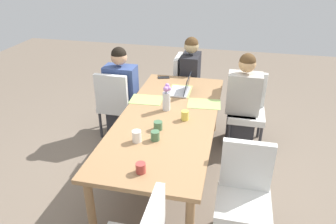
{
  "coord_description": "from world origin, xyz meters",
  "views": [
    {
      "loc": [
        2.81,
        0.63,
        2.27
      ],
      "look_at": [
        0.0,
        0.0,
        0.78
      ],
      "focal_mm": 34.1,
      "sensor_mm": 36.0,
      "label": 1
    }
  ],
  "objects_px": {
    "chair_far_right_near": "(244,191)",
    "coffee_mug_far_left": "(141,168)",
    "person_far_left_near": "(242,106)",
    "coffee_mug_centre_right": "(185,115)",
    "person_head_left_left_far": "(190,83)",
    "flower_vase": "(167,98)",
    "coffee_mug_near_right": "(155,136)",
    "dining_table": "(168,122)",
    "coffee_mug_centre_left": "(137,136)",
    "chair_head_left_left_far": "(186,83)",
    "laptop_head_left_left_far": "(182,89)",
    "phone_black": "(164,78)",
    "person_near_left_mid": "(122,97)",
    "coffee_mug_near_left": "(158,125)",
    "chair_near_left_mid": "(116,101)",
    "chair_far_left_near": "(247,106)"
  },
  "relations": [
    {
      "from": "chair_near_left_mid",
      "to": "person_near_left_mid",
      "type": "bearing_deg",
      "value": 141.24
    },
    {
      "from": "laptop_head_left_left_far",
      "to": "person_near_left_mid",
      "type": "bearing_deg",
      "value": -98.63
    },
    {
      "from": "chair_head_left_left_far",
      "to": "coffee_mug_near_left",
      "type": "xyz_separation_m",
      "value": [
        1.75,
        0.03,
        0.27
      ]
    },
    {
      "from": "chair_head_left_left_far",
      "to": "chair_far_right_near",
      "type": "relative_size",
      "value": 1.0
    },
    {
      "from": "person_head_left_left_far",
      "to": "phone_black",
      "type": "distance_m",
      "value": 0.52
    },
    {
      "from": "laptop_head_left_left_far",
      "to": "chair_far_left_near",
      "type": "bearing_deg",
      "value": 109.64
    },
    {
      "from": "flower_vase",
      "to": "coffee_mug_near_right",
      "type": "relative_size",
      "value": 3.33
    },
    {
      "from": "coffee_mug_centre_right",
      "to": "person_near_left_mid",
      "type": "bearing_deg",
      "value": -128.85
    },
    {
      "from": "chair_near_left_mid",
      "to": "chair_far_left_near",
      "type": "bearing_deg",
      "value": 97.91
    },
    {
      "from": "coffee_mug_near_right",
      "to": "coffee_mug_centre_right",
      "type": "relative_size",
      "value": 0.91
    },
    {
      "from": "person_near_left_mid",
      "to": "coffee_mug_centre_right",
      "type": "relative_size",
      "value": 12.28
    },
    {
      "from": "laptop_head_left_left_far",
      "to": "coffee_mug_near_left",
      "type": "height_order",
      "value": "laptop_head_left_left_far"
    },
    {
      "from": "chair_far_left_near",
      "to": "coffee_mug_far_left",
      "type": "xyz_separation_m",
      "value": [
        1.83,
        -0.82,
        0.27
      ]
    },
    {
      "from": "person_head_left_left_far",
      "to": "coffee_mug_far_left",
      "type": "bearing_deg",
      "value": -0.37
    },
    {
      "from": "person_near_left_mid",
      "to": "chair_head_left_left_far",
      "type": "xyz_separation_m",
      "value": [
        -0.73,
        0.72,
        -0.03
      ]
    },
    {
      "from": "dining_table",
      "to": "chair_far_right_near",
      "type": "bearing_deg",
      "value": 48.28
    },
    {
      "from": "person_near_left_mid",
      "to": "laptop_head_left_left_far",
      "type": "xyz_separation_m",
      "value": [
        0.12,
        0.81,
        0.24
      ]
    },
    {
      "from": "person_head_left_left_far",
      "to": "coffee_mug_far_left",
      "type": "height_order",
      "value": "person_head_left_left_far"
    },
    {
      "from": "coffee_mug_near_left",
      "to": "coffee_mug_centre_right",
      "type": "relative_size",
      "value": 0.87
    },
    {
      "from": "person_far_left_near",
      "to": "dining_table",
      "type": "bearing_deg",
      "value": -42.5
    },
    {
      "from": "chair_far_left_near",
      "to": "laptop_head_left_left_far",
      "type": "height_order",
      "value": "laptop_head_left_left_far"
    },
    {
      "from": "person_far_left_near",
      "to": "coffee_mug_centre_right",
      "type": "distance_m",
      "value": 1.06
    },
    {
      "from": "person_far_left_near",
      "to": "chair_near_left_mid",
      "type": "xyz_separation_m",
      "value": [
        0.16,
        -1.6,
        -0.03
      ]
    },
    {
      "from": "person_far_left_near",
      "to": "chair_head_left_left_far",
      "type": "relative_size",
      "value": 1.33
    },
    {
      "from": "chair_far_right_near",
      "to": "coffee_mug_far_left",
      "type": "distance_m",
      "value": 0.87
    },
    {
      "from": "chair_far_right_near",
      "to": "coffee_mug_far_left",
      "type": "height_order",
      "value": "chair_far_right_near"
    },
    {
      "from": "person_near_left_mid",
      "to": "coffee_mug_near_left",
      "type": "bearing_deg",
      "value": 36.32
    },
    {
      "from": "chair_far_left_near",
      "to": "coffee_mug_far_left",
      "type": "height_order",
      "value": "chair_far_left_near"
    },
    {
      "from": "person_near_left_mid",
      "to": "chair_head_left_left_far",
      "type": "relative_size",
      "value": 1.33
    },
    {
      "from": "chair_far_right_near",
      "to": "coffee_mug_near_left",
      "type": "height_order",
      "value": "chair_far_right_near"
    },
    {
      "from": "coffee_mug_centre_left",
      "to": "coffee_mug_centre_right",
      "type": "bearing_deg",
      "value": 144.55
    },
    {
      "from": "person_head_left_left_far",
      "to": "coffee_mug_centre_right",
      "type": "distance_m",
      "value": 1.48
    },
    {
      "from": "dining_table",
      "to": "chair_near_left_mid",
      "type": "distance_m",
      "value": 1.09
    },
    {
      "from": "chair_head_left_left_far",
      "to": "coffee_mug_centre_right",
      "type": "bearing_deg",
      "value": 9.24
    },
    {
      "from": "dining_table",
      "to": "person_near_left_mid",
      "type": "distance_m",
      "value": 1.09
    },
    {
      "from": "coffee_mug_centre_left",
      "to": "coffee_mug_far_left",
      "type": "distance_m",
      "value": 0.44
    },
    {
      "from": "flower_vase",
      "to": "laptop_head_left_left_far",
      "type": "bearing_deg",
      "value": 170.48
    },
    {
      "from": "chair_far_left_near",
      "to": "person_head_left_left_far",
      "type": "xyz_separation_m",
      "value": [
        -0.52,
        -0.8,
        0.03
      ]
    },
    {
      "from": "dining_table",
      "to": "coffee_mug_centre_left",
      "type": "distance_m",
      "value": 0.56
    },
    {
      "from": "person_head_left_left_far",
      "to": "flower_vase",
      "type": "relative_size",
      "value": 4.07
    },
    {
      "from": "flower_vase",
      "to": "coffee_mug_far_left",
      "type": "xyz_separation_m",
      "value": [
        1.08,
        0.04,
        -0.1
      ]
    },
    {
      "from": "coffee_mug_centre_right",
      "to": "chair_near_left_mid",
      "type": "bearing_deg",
      "value": -124.42
    },
    {
      "from": "chair_far_left_near",
      "to": "phone_black",
      "type": "distance_m",
      "value": 1.14
    },
    {
      "from": "chair_far_left_near",
      "to": "laptop_head_left_left_far",
      "type": "bearing_deg",
      "value": -70.36
    },
    {
      "from": "coffee_mug_near_left",
      "to": "person_near_left_mid",
      "type": "bearing_deg",
      "value": -143.68
    },
    {
      "from": "flower_vase",
      "to": "phone_black",
      "type": "relative_size",
      "value": 1.96
    },
    {
      "from": "coffee_mug_centre_left",
      "to": "coffee_mug_far_left",
      "type": "bearing_deg",
      "value": 21.5
    },
    {
      "from": "chair_far_right_near",
      "to": "dining_table",
      "type": "bearing_deg",
      "value": -131.72
    },
    {
      "from": "chair_far_left_near",
      "to": "coffee_mug_far_left",
      "type": "relative_size",
      "value": 11.01
    },
    {
      "from": "person_head_left_left_far",
      "to": "coffee_mug_far_left",
      "type": "relative_size",
      "value": 14.61
    }
  ]
}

